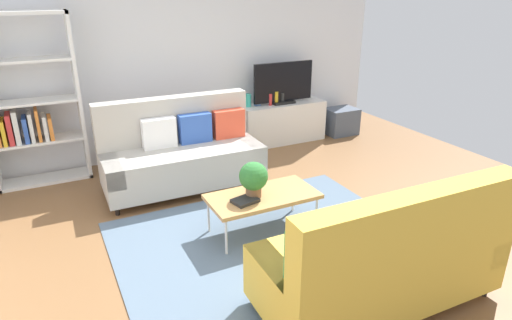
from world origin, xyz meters
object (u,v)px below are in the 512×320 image
potted_plant (254,178)px  bottle_2 (282,98)px  coffee_table (263,197)px  couch_beige (182,153)px  storage_trunk (341,121)px  couch_green (382,259)px  table_book_0 (245,201)px  tv (283,84)px  bookshelf (30,108)px  vase_1 (258,100)px  bottle_1 (276,98)px  vase_0 (248,100)px  bottle_0 (270,100)px  tv_console (282,122)px

potted_plant → bottle_2: 2.85m
coffee_table → bottle_2: bottle_2 is taller
couch_beige → storage_trunk: size_ratio=3.68×
couch_green → table_book_0: 1.45m
couch_green → tv: (1.29, 3.77, 0.51)m
bookshelf → vase_1: (3.13, 0.03, -0.24)m
couch_beige → bottle_1: size_ratio=9.42×
potted_plant → vase_0: 2.65m
couch_beige → bottle_1: couch_beige is taller
couch_green → storage_trunk: 4.40m
storage_trunk → bottle_1: size_ratio=2.56×
bookshelf → storage_trunk: bookshelf is taller
bottle_0 → table_book_0: bearing=-123.1°
couch_beige → bottle_1: bearing=-152.6°
table_book_0 → coffee_table: bearing=16.8°
potted_plant → bottle_1: bottle_1 is taller
bookshelf → bottle_2: 3.53m
bottle_2 → bottle_1: bearing=180.0°
potted_plant → bottle_2: size_ratio=2.07×
table_book_0 → bottle_2: bearing=53.4°
couch_green → bookshelf: 4.46m
tv_console → bottle_2: 0.41m
bottle_0 → vase_0: bearing=165.4°
vase_1 → vase_0: bearing=180.0°
vase_0 → vase_1: bearing=0.0°
coffee_table → bottle_2: bearing=56.3°
potted_plant → bottle_0: bearing=58.3°
bookshelf → table_book_0: 3.06m
couch_green → table_book_0: bearing=112.0°
tv_console → storage_trunk: (1.10, -0.10, -0.10)m
coffee_table → storage_trunk: (2.67, 2.27, -0.17)m
couch_green → table_book_0: size_ratio=7.99×
tv_console → bottle_1: bottle_1 is taller
potted_plant → bottle_1: 2.79m
couch_beige → table_book_0: size_ratio=7.98×
bottle_2 → tv: bearing=44.0°
tv_console → couch_green: bearing=-108.7°
couch_green → bottle_0: 3.90m
couch_beige → vase_0: 1.72m
vase_0 → bottle_0: (0.35, -0.09, -0.01)m
storage_trunk → vase_1: vase_1 is taller
couch_beige → tv: 2.22m
tv → bottle_1: 0.25m
tv → storage_trunk: tv is taller
tv → table_book_0: bearing=-126.7°
vase_0 → bottle_0: 0.36m
potted_plant → bottle_2: (1.65, 2.33, 0.10)m
couch_beige → bottle_0: (1.72, 0.90, 0.28)m
storage_trunk → bottle_1: bottle_1 is taller
potted_plant → bottle_2: bearing=54.6°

